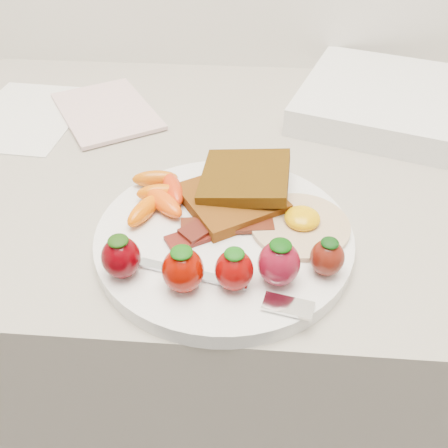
{
  "coord_description": "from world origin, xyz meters",
  "views": [
    {
      "loc": [
        0.05,
        1.14,
        1.26
      ],
      "look_at": [
        0.02,
        1.53,
        0.93
      ],
      "focal_mm": 40.0,
      "sensor_mm": 36.0,
      "label": 1
    }
  ],
  "objects": [
    {
      "name": "notepad",
      "position": [
        -0.18,
        1.81,
        0.91
      ],
      "size": [
        0.2,
        0.22,
        0.01
      ],
      "primitive_type": "cube",
      "rotation": [
        0.0,
        0.0,
        0.56
      ],
      "color": "beige",
      "rests_on": "paper_sheet"
    },
    {
      "name": "fried_egg",
      "position": [
        0.1,
        1.54,
        0.92
      ],
      "size": [
        0.12,
        0.12,
        0.02
      ],
      "color": "beige",
      "rests_on": "plate"
    },
    {
      "name": "appliance",
      "position": [
        0.28,
        1.83,
        0.92
      ],
      "size": [
        0.38,
        0.34,
        0.04
      ],
      "primitive_type": "cube",
      "rotation": [
        0.0,
        0.0,
        -0.32
      ],
      "color": "white",
      "rests_on": "counter"
    },
    {
      "name": "bacon_strips",
      "position": [
        0.01,
        1.54,
        0.92
      ],
      "size": [
        0.11,
        0.1,
        0.01
      ],
      "color": "#3C0D0D",
      "rests_on": "plate"
    },
    {
      "name": "fork",
      "position": [
        0.04,
        1.45,
        0.92
      ],
      "size": [
        0.17,
        0.06,
        0.0
      ],
      "color": "silver",
      "rests_on": "plate"
    },
    {
      "name": "counter",
      "position": [
        0.0,
        1.7,
        0.45
      ],
      "size": [
        2.0,
        0.6,
        0.9
      ],
      "primitive_type": "cube",
      "color": "gray",
      "rests_on": "ground"
    },
    {
      "name": "plate",
      "position": [
        0.02,
        1.53,
        0.91
      ],
      "size": [
        0.27,
        0.27,
        0.02
      ],
      "primitive_type": "cylinder",
      "color": "white",
      "rests_on": "counter"
    },
    {
      "name": "toast_upper",
      "position": [
        0.04,
        1.6,
        0.94
      ],
      "size": [
        0.1,
        0.1,
        0.02
      ],
      "primitive_type": "cube",
      "rotation": [
        0.0,
        -0.1,
        -0.06
      ],
      "color": "black",
      "rests_on": "toast_lower"
    },
    {
      "name": "toast_lower",
      "position": [
        0.02,
        1.58,
        0.93
      ],
      "size": [
        0.13,
        0.13,
        0.01
      ],
      "primitive_type": "cube",
      "rotation": [
        0.0,
        0.0,
        0.57
      ],
      "color": "#3C2606",
      "rests_on": "plate"
    },
    {
      "name": "paper_sheet",
      "position": [
        -0.3,
        1.79,
        0.9
      ],
      "size": [
        0.17,
        0.22,
        0.0
      ],
      "primitive_type": "cube",
      "rotation": [
        0.0,
        0.0,
        -0.07
      ],
      "color": "white",
      "rests_on": "counter"
    },
    {
      "name": "baby_carrots",
      "position": [
        -0.06,
        1.58,
        0.93
      ],
      "size": [
        0.07,
        0.1,
        0.02
      ],
      "color": "#DE6003",
      "rests_on": "plate"
    },
    {
      "name": "strawberries",
      "position": [
        0.02,
        1.46,
        0.94
      ],
      "size": [
        0.23,
        0.07,
        0.05
      ],
      "color": "#500005",
      "rests_on": "plate"
    }
  ]
}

